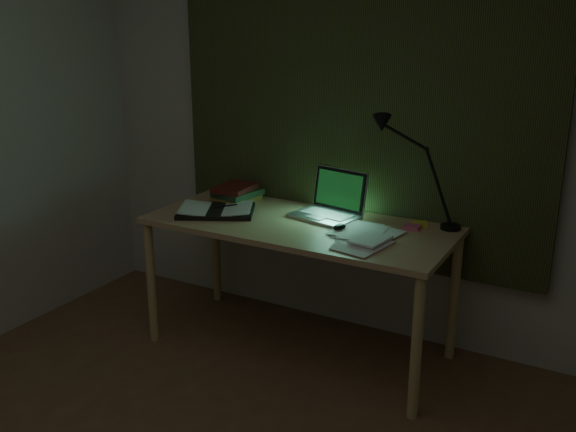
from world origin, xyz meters
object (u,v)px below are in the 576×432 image
object	(u,v)px
book_stack	(237,192)
desk_lamp	(455,176)
laptop	(324,196)
open_textbook	(216,210)
desk	(299,287)
loose_papers	(363,238)

from	to	relation	value
book_stack	desk_lamp	size ratio (longest dim) A/B	0.45
laptop	open_textbook	size ratio (longest dim) A/B	0.94
desk	desk_lamp	distance (m)	1.03
laptop	loose_papers	distance (m)	0.42
desk_lamp	laptop	bearing A→B (deg)	-162.20
desk	desk_lamp	world-z (taller)	desk_lamp
desk	open_textbook	size ratio (longest dim) A/B	3.95
desk	desk_lamp	size ratio (longest dim) A/B	2.89
desk	open_textbook	distance (m)	0.63
loose_papers	desk	bearing A→B (deg)	167.42
desk	laptop	world-z (taller)	laptop
book_stack	desk	bearing A→B (deg)	-20.47
book_stack	loose_papers	bearing A→B (deg)	-17.12
open_textbook	book_stack	size ratio (longest dim) A/B	1.63
open_textbook	loose_papers	world-z (taller)	open_textbook
book_stack	open_textbook	bearing A→B (deg)	-81.78
laptop	open_textbook	xyz separation A→B (m)	(-0.57, -0.21, -0.11)
loose_papers	open_textbook	bearing A→B (deg)	178.71
open_textbook	desk_lamp	bearing A→B (deg)	-11.18
open_textbook	desk_lamp	xyz separation A→B (m)	(1.23, 0.36, 0.27)
laptop	book_stack	xyz separation A→B (m)	(-0.61, 0.05, -0.07)
desk_lamp	loose_papers	bearing A→B (deg)	-125.94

